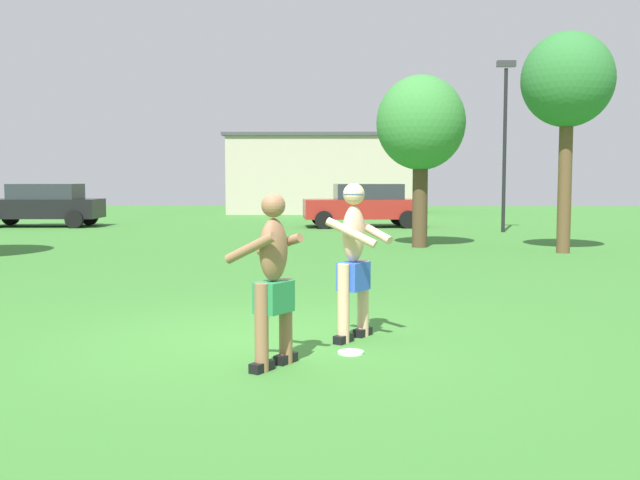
{
  "coord_description": "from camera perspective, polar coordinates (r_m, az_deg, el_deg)",
  "views": [
    {
      "loc": [
        0.77,
        -8.06,
        1.78
      ],
      "look_at": [
        0.59,
        1.1,
        1.02
      ],
      "focal_mm": 41.81,
      "sensor_mm": 36.0,
      "label": 1
    }
  ],
  "objects": [
    {
      "name": "ground_plane",
      "position": [
        8.29,
        -4.27,
        -7.68
      ],
      "size": [
        80.0,
        80.0,
        0.0
      ],
      "primitive_type": "plane",
      "color": "#38752D"
    },
    {
      "name": "player_with_cap",
      "position": [
        8.19,
        2.63,
        -1.02
      ],
      "size": [
        0.75,
        0.78,
        1.74
      ],
      "color": "black",
      "rests_on": "ground_plane"
    },
    {
      "name": "player_in_green",
      "position": [
        7.0,
        -3.62,
        -2.82
      ],
      "size": [
        0.75,
        0.77,
        1.65
      ],
      "color": "black",
      "rests_on": "ground_plane"
    },
    {
      "name": "frisbee",
      "position": [
        7.68,
        2.37,
        -8.59
      ],
      "size": [
        0.27,
        0.27,
        0.03
      ],
      "primitive_type": "cylinder",
      "color": "white",
      "rests_on": "ground_plane"
    },
    {
      "name": "car_black_near_post",
      "position": [
        29.36,
        -20.48,
        2.57
      ],
      "size": [
        4.35,
        2.12,
        1.58
      ],
      "color": "black",
      "rests_on": "ground_plane"
    },
    {
      "name": "car_red_mid_lot",
      "position": [
        27.32,
        3.4,
        2.72
      ],
      "size": [
        4.46,
        2.38,
        1.58
      ],
      "color": "maroon",
      "rests_on": "ground_plane"
    },
    {
      "name": "lamp_post",
      "position": [
        25.44,
        13.98,
        8.36
      ],
      "size": [
        0.6,
        0.24,
        5.61
      ],
      "color": "black",
      "rests_on": "ground_plane"
    },
    {
      "name": "outbuilding_behind_lot",
      "position": [
        39.46,
        0.07,
        5.09
      ],
      "size": [
        9.58,
        6.56,
        4.03
      ],
      "color": "#B2A893",
      "rests_on": "ground_plane"
    },
    {
      "name": "tree_left_field",
      "position": [
        19.45,
        7.72,
        8.73
      ],
      "size": [
        2.28,
        2.28,
        4.42
      ],
      "color": "#4C3823",
      "rests_on": "ground_plane"
    },
    {
      "name": "tree_right_field",
      "position": [
        18.82,
        18.41,
        11.35
      ],
      "size": [
        2.16,
        2.16,
        5.22
      ],
      "color": "brown",
      "rests_on": "ground_plane"
    }
  ]
}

